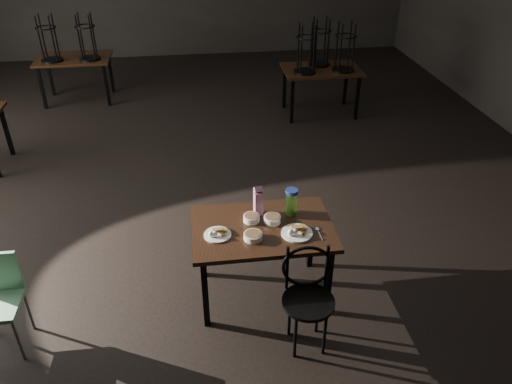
{
  "coord_description": "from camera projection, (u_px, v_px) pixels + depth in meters",
  "views": [
    {
      "loc": [
        0.25,
        -5.05,
        3.23
      ],
      "look_at": [
        0.77,
        -1.27,
        0.85
      ],
      "focal_mm": 35.0,
      "sensor_mm": 36.0,
      "label": 1
    }
  ],
  "objects": [
    {
      "name": "bentwood_chair",
      "position": [
        308.0,
        291.0,
        3.89
      ],
      "size": [
        0.42,
        0.41,
        0.87
      ],
      "rotation": [
        0.0,
        0.0,
        -0.1
      ],
      "color": "black",
      "rests_on": "ground"
    },
    {
      "name": "main_table",
      "position": [
        262.0,
        234.0,
        4.26
      ],
      "size": [
        1.2,
        0.8,
        0.75
      ],
      "color": "black",
      "rests_on": "ground"
    },
    {
      "name": "bg_table_right",
      "position": [
        322.0,
        67.0,
        7.78
      ],
      "size": [
        1.2,
        0.8,
        1.48
      ],
      "color": "black",
      "rests_on": "ground"
    },
    {
      "name": "juice_carton",
      "position": [
        258.0,
        201.0,
        4.32
      ],
      "size": [
        0.08,
        0.08,
        0.28
      ],
      "color": "#8E1969",
      "rests_on": "main_table"
    },
    {
      "name": "plate_left",
      "position": [
        217.0,
        234.0,
        4.1
      ],
      "size": [
        0.23,
        0.23,
        0.07
      ],
      "color": "white",
      "rests_on": "main_table"
    },
    {
      "name": "water_bottle",
      "position": [
        291.0,
        201.0,
        4.32
      ],
      "size": [
        0.13,
        0.13,
        0.24
      ],
      "color": "#66C93B",
      "rests_on": "main_table"
    },
    {
      "name": "spoon",
      "position": [
        318.0,
        229.0,
        4.18
      ],
      "size": [
        0.04,
        0.19,
        0.01
      ],
      "color": "silver",
      "rests_on": "main_table"
    },
    {
      "name": "bowl_big",
      "position": [
        253.0,
        236.0,
        4.06
      ],
      "size": [
        0.15,
        0.15,
        0.05
      ],
      "color": "white",
      "rests_on": "main_table"
    },
    {
      "name": "plate_right",
      "position": [
        297.0,
        232.0,
        4.12
      ],
      "size": [
        0.26,
        0.26,
        0.08
      ],
      "color": "white",
      "rests_on": "main_table"
    },
    {
      "name": "bowl_far",
      "position": [
        272.0,
        219.0,
        4.26
      ],
      "size": [
        0.15,
        0.15,
        0.06
      ],
      "color": "white",
      "rests_on": "main_table"
    },
    {
      "name": "bowl_near",
      "position": [
        251.0,
        218.0,
        4.27
      ],
      "size": [
        0.14,
        0.14,
        0.06
      ],
      "color": "white",
      "rests_on": "main_table"
    },
    {
      "name": "bg_table_far",
      "position": [
        73.0,
        58.0,
        8.27
      ],
      "size": [
        1.2,
        0.8,
        1.48
      ],
      "color": "black",
      "rests_on": "ground"
    }
  ]
}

